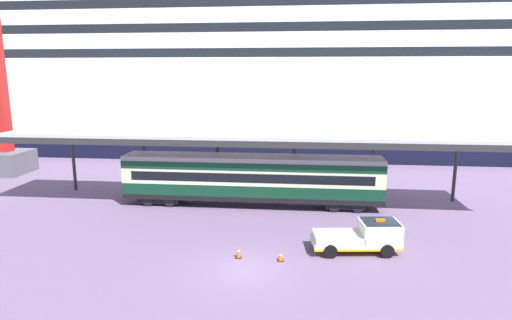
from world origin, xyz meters
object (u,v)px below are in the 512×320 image
Objects in this scene: cruise_ship at (358,49)px; traffic_cone_far at (281,256)px; train_carriage at (252,178)px; traffic_cone_near at (239,252)px; service_truck at (364,235)px; traffic_cone_mid at (396,227)px.

cruise_ship is 280.96× the size of traffic_cone_far.
traffic_cone_far is at bearing -74.70° from train_carriage.
traffic_cone_near is (-11.57, -43.49, -13.68)m from cruise_ship.
cruise_ship is at bearing 84.28° from service_truck.
service_truck is 5.33m from traffic_cone_far.
traffic_cone_near reaches higher than traffic_cone_mid.
service_truck is at bearing 13.48° from traffic_cone_near.
train_carriage is 28.04× the size of traffic_cone_near.
traffic_cone_far is (2.86, -10.45, -2.00)m from train_carriage.
cruise_ship is 43.91m from service_truck.
traffic_cone_near reaches higher than traffic_cone_far.
train_carriage is (-11.96, -33.20, -11.74)m from cruise_ship.
cruise_ship reaches higher than service_truck.
service_truck is 8.89× the size of traffic_cone_far.
cruise_ship is at bearing 78.22° from traffic_cone_far.
cruise_ship reaches higher than traffic_cone_far.
service_truck is 7.62m from traffic_cone_near.
traffic_cone_mid is 1.07× the size of traffic_cone_far.
traffic_cone_near is 1.14× the size of traffic_cone_mid.
cruise_ship is at bearing 87.67° from traffic_cone_mid.
traffic_cone_mid is (2.63, 3.54, -0.67)m from service_truck.
train_carriage is at bearing 132.42° from service_truck.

